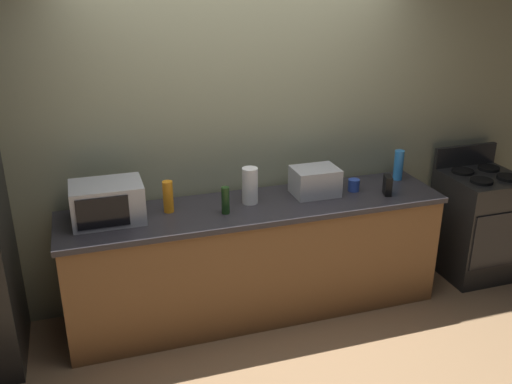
{
  "coord_description": "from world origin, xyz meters",
  "views": [
    {
      "loc": [
        -1.16,
        -3.22,
        2.54
      ],
      "look_at": [
        0.0,
        0.4,
        1.0
      ],
      "focal_mm": 39.7,
      "sensor_mm": 36.0,
      "label": 1
    }
  ],
  "objects_px": {
    "bottle_dish_soap": "(168,197)",
    "stove_range": "(477,223)",
    "bottle_wine": "(225,200)",
    "toaster_oven": "(315,181)",
    "microwave": "(107,202)",
    "bottle_spray_cleaner": "(398,165)",
    "cordless_phone": "(388,185)",
    "mug_blue": "(354,185)",
    "paper_towel_roll": "(250,186)"
  },
  "relations": [
    {
      "from": "cordless_phone",
      "to": "bottle_wine",
      "type": "bearing_deg",
      "value": -163.85
    },
    {
      "from": "paper_towel_roll",
      "to": "bottle_spray_cleaner",
      "type": "relative_size",
      "value": 1.1
    },
    {
      "from": "microwave",
      "to": "toaster_oven",
      "type": "height_order",
      "value": "microwave"
    },
    {
      "from": "bottle_spray_cleaner",
      "to": "mug_blue",
      "type": "bearing_deg",
      "value": -165.55
    },
    {
      "from": "paper_towel_roll",
      "to": "cordless_phone",
      "type": "xyz_separation_m",
      "value": [
        1.04,
        -0.16,
        -0.06
      ]
    },
    {
      "from": "stove_range",
      "to": "mug_blue",
      "type": "xyz_separation_m",
      "value": [
        -1.2,
        0.03,
        0.49
      ]
    },
    {
      "from": "toaster_oven",
      "to": "bottle_dish_soap",
      "type": "distance_m",
      "value": 1.12
    },
    {
      "from": "bottle_dish_soap",
      "to": "bottle_wine",
      "type": "xyz_separation_m",
      "value": [
        0.38,
        -0.15,
        -0.02
      ]
    },
    {
      "from": "stove_range",
      "to": "bottle_spray_cleaner",
      "type": "height_order",
      "value": "bottle_spray_cleaner"
    },
    {
      "from": "microwave",
      "to": "bottle_wine",
      "type": "xyz_separation_m",
      "value": [
        0.79,
        -0.13,
        -0.04
      ]
    },
    {
      "from": "stove_range",
      "to": "cordless_phone",
      "type": "height_order",
      "value": "stove_range"
    },
    {
      "from": "mug_blue",
      "to": "paper_towel_roll",
      "type": "bearing_deg",
      "value": 178.78
    },
    {
      "from": "stove_range",
      "to": "toaster_oven",
      "type": "relative_size",
      "value": 3.18
    },
    {
      "from": "cordless_phone",
      "to": "mug_blue",
      "type": "height_order",
      "value": "cordless_phone"
    },
    {
      "from": "bottle_wine",
      "to": "bottle_spray_cleaner",
      "type": "distance_m",
      "value": 1.53
    },
    {
      "from": "toaster_oven",
      "to": "microwave",
      "type": "bearing_deg",
      "value": -179.54
    },
    {
      "from": "mug_blue",
      "to": "bottle_dish_soap",
      "type": "bearing_deg",
      "value": 178.44
    },
    {
      "from": "bottle_spray_cleaner",
      "to": "paper_towel_roll",
      "type": "bearing_deg",
      "value": -175.59
    },
    {
      "from": "bottle_dish_soap",
      "to": "mug_blue",
      "type": "height_order",
      "value": "bottle_dish_soap"
    },
    {
      "from": "bottle_wine",
      "to": "mug_blue",
      "type": "height_order",
      "value": "bottle_wine"
    },
    {
      "from": "stove_range",
      "to": "bottle_dish_soap",
      "type": "distance_m",
      "value": 2.69
    },
    {
      "from": "paper_towel_roll",
      "to": "bottle_dish_soap",
      "type": "bearing_deg",
      "value": 177.96
    },
    {
      "from": "toaster_oven",
      "to": "bottle_spray_cleaner",
      "type": "bearing_deg",
      "value": 6.63
    },
    {
      "from": "cordless_phone",
      "to": "bottle_wine",
      "type": "height_order",
      "value": "bottle_wine"
    },
    {
      "from": "cordless_phone",
      "to": "mug_blue",
      "type": "relative_size",
      "value": 1.61
    },
    {
      "from": "toaster_oven",
      "to": "mug_blue",
      "type": "relative_size",
      "value": 3.66
    },
    {
      "from": "toaster_oven",
      "to": "bottle_dish_soap",
      "type": "relative_size",
      "value": 1.49
    },
    {
      "from": "microwave",
      "to": "bottle_spray_cleaner",
      "type": "bearing_deg",
      "value": 2.53
    },
    {
      "from": "microwave",
      "to": "paper_towel_roll",
      "type": "xyz_separation_m",
      "value": [
        1.01,
        0.0,
        0.0
      ]
    },
    {
      "from": "bottle_dish_soap",
      "to": "bottle_wine",
      "type": "relative_size",
      "value": 1.16
    },
    {
      "from": "toaster_oven",
      "to": "mug_blue",
      "type": "bearing_deg",
      "value": -5.05
    },
    {
      "from": "microwave",
      "to": "paper_towel_roll",
      "type": "bearing_deg",
      "value": 0.12
    },
    {
      "from": "bottle_wine",
      "to": "toaster_oven",
      "type": "bearing_deg",
      "value": 10.68
    },
    {
      "from": "toaster_oven",
      "to": "paper_towel_roll",
      "type": "bearing_deg",
      "value": -178.9
    },
    {
      "from": "microwave",
      "to": "bottle_spray_cleaner",
      "type": "distance_m",
      "value": 2.31
    },
    {
      "from": "microwave",
      "to": "toaster_oven",
      "type": "bearing_deg",
      "value": 0.46
    },
    {
      "from": "bottle_spray_cleaner",
      "to": "toaster_oven",
      "type": "bearing_deg",
      "value": -173.37
    },
    {
      "from": "microwave",
      "to": "bottle_wine",
      "type": "bearing_deg",
      "value": -9.1
    },
    {
      "from": "toaster_oven",
      "to": "bottle_spray_cleaner",
      "type": "relative_size",
      "value": 1.39
    },
    {
      "from": "toaster_oven",
      "to": "paper_towel_roll",
      "type": "height_order",
      "value": "paper_towel_roll"
    },
    {
      "from": "mug_blue",
      "to": "bottle_wine",
      "type": "bearing_deg",
      "value": -173.96
    },
    {
      "from": "bottle_wine",
      "to": "cordless_phone",
      "type": "bearing_deg",
      "value": -1.59
    },
    {
      "from": "toaster_oven",
      "to": "cordless_phone",
      "type": "relative_size",
      "value": 2.27
    },
    {
      "from": "cordless_phone",
      "to": "bottle_dish_soap",
      "type": "relative_size",
      "value": 0.66
    },
    {
      "from": "microwave",
      "to": "bottle_spray_cleaner",
      "type": "height_order",
      "value": "microwave"
    },
    {
      "from": "toaster_oven",
      "to": "paper_towel_roll",
      "type": "distance_m",
      "value": 0.52
    },
    {
      "from": "bottle_dish_soap",
      "to": "cordless_phone",
      "type": "bearing_deg",
      "value": -6.47
    },
    {
      "from": "paper_towel_roll",
      "to": "toaster_oven",
      "type": "bearing_deg",
      "value": 1.1
    },
    {
      "from": "bottle_dish_soap",
      "to": "stove_range",
      "type": "bearing_deg",
      "value": -1.56
    },
    {
      "from": "paper_towel_roll",
      "to": "bottle_wine",
      "type": "relative_size",
      "value": 1.37
    }
  ]
}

